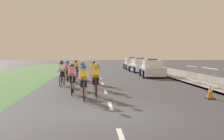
{
  "coord_description": "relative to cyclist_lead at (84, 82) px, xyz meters",
  "views": [
    {
      "loc": [
        -0.71,
        -8.97,
        2.02
      ],
      "look_at": [
        0.43,
        6.54,
        1.1
      ],
      "focal_mm": 43.75,
      "sensor_mm": 36.0,
      "label": 1
    }
  ],
  "objects": [
    {
      "name": "police_car_second",
      "position": [
        5.69,
        18.0,
        -0.11
      ],
      "size": [
        2.18,
        4.49,
        1.59
      ],
      "color": "white",
      "rests_on": "ground"
    },
    {
      "name": "crowd_barrier_middle",
      "position": [
        7.24,
        3.49,
        -0.14
      ],
      "size": [
        0.56,
        2.32,
        1.07
      ],
      "color": "#B7BABF",
      "rests_on": "sidewalk_slab"
    },
    {
      "name": "cyclist_third",
      "position": [
        -0.62,
        1.86,
        0.0
      ],
      "size": [
        0.42,
        1.72,
        1.56
      ],
      "color": "black",
      "rests_on": "ground"
    },
    {
      "name": "cyclist_eighth",
      "position": [
        -0.3,
        7.85,
        0.0
      ],
      "size": [
        0.42,
        1.72,
        1.56
      ],
      "color": "black",
      "rests_on": "ground"
    },
    {
      "name": "lane_markings_centre",
      "position": [
        1.08,
        2.46,
        -0.78
      ],
      "size": [
        0.14,
        17.6,
        0.01
      ],
      "color": "white",
      "rests_on": "ground"
    },
    {
      "name": "cyclist_seventh",
      "position": [
        -1.54,
        5.61,
        0.0
      ],
      "size": [
        0.45,
        1.72,
        1.56
      ],
      "color": "black",
      "rests_on": "ground"
    },
    {
      "name": "cyclist_second",
      "position": [
        0.55,
        0.92,
        0.0
      ],
      "size": [
        0.42,
        1.72,
        1.56
      ],
      "color": "black",
      "rests_on": "ground"
    },
    {
      "name": "cyclist_ninth",
      "position": [
        -1.4,
        8.02,
        0.0
      ],
      "size": [
        0.42,
        1.72,
        1.56
      ],
      "color": "black",
      "rests_on": "ground"
    },
    {
      "name": "police_car_third",
      "position": [
        5.69,
        24.11,
        -0.11
      ],
      "size": [
        2.06,
        4.43,
        1.59
      ],
      "color": "silver",
      "rests_on": "ground"
    },
    {
      "name": "grass_verge",
      "position": [
        -6.29,
        10.98,
        -0.78
      ],
      "size": [
        7.0,
        60.0,
        0.01
      ],
      "primitive_type": "cube",
      "color": "#4C7F42",
      "rests_on": "ground"
    },
    {
      "name": "sidewalk_slab",
      "position": [
        8.76,
        10.98,
        -0.73
      ],
      "size": [
        4.04,
        60.0,
        0.12
      ],
      "primitive_type": "cube",
      "color": "gray",
      "rests_on": "ground"
    },
    {
      "name": "cyclist_fourth",
      "position": [
        0.63,
        3.78,
        0.0
      ],
      "size": [
        0.42,
        1.72,
        1.56
      ],
      "color": "black",
      "rests_on": "ground"
    },
    {
      "name": "cyclist_eleventh",
      "position": [
        -2.02,
        10.29,
        0.0
      ],
      "size": [
        0.43,
        1.72,
        1.56
      ],
      "color": "black",
      "rests_on": "ground"
    },
    {
      "name": "police_car_nearest",
      "position": [
        5.68,
        11.77,
        -0.11
      ],
      "size": [
        2.25,
        4.52,
        1.59
      ],
      "color": "silver",
      "rests_on": "ground"
    },
    {
      "name": "kerb_edge",
      "position": [
        6.82,
        10.98,
        -0.72
      ],
      "size": [
        0.16,
        60.0,
        0.13
      ],
      "primitive_type": "cube",
      "color": "#9E9E99",
      "rests_on": "ground"
    },
    {
      "name": "cyclist_fifth",
      "position": [
        -0.85,
        4.34,
        0.0
      ],
      "size": [
        0.44,
        1.72,
        1.56
      ],
      "color": "black",
      "rests_on": "ground"
    },
    {
      "name": "cyclist_tenth",
      "position": [
        -0.9,
        10.16,
        0.0
      ],
      "size": [
        0.45,
        1.72,
        1.56
      ],
      "color": "black",
      "rests_on": "ground"
    },
    {
      "name": "traffic_cone_near",
      "position": [
        5.66,
        -0.21,
        -0.48
      ],
      "size": [
        0.36,
        0.36,
        0.64
      ],
      "color": "black",
      "rests_on": "ground"
    },
    {
      "name": "cyclist_lead",
      "position": [
        0.0,
        0.0,
        0.0
      ],
      "size": [
        0.42,
        1.72,
        1.56
      ],
      "color": "black",
      "rests_on": "ground"
    },
    {
      "name": "ground_plane",
      "position": [
        1.08,
        -3.02,
        -0.79
      ],
      "size": [
        160.0,
        160.0,
        0.0
      ],
      "primitive_type": "plane",
      "color": "#424247"
    },
    {
      "name": "cyclist_sixth",
      "position": [
        0.48,
        6.49,
        0.0
      ],
      "size": [
        0.45,
        1.72,
        1.56
      ],
      "color": "black",
      "rests_on": "ground"
    },
    {
      "name": "crowd_barrier_rear",
      "position": [
        7.16,
        6.11,
        -0.14
      ],
      "size": [
        0.63,
        2.32,
        1.07
      ],
      "color": "#B7BABF",
      "rests_on": "sidewalk_slab"
    }
  ]
}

